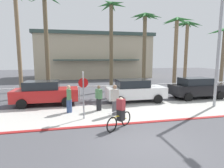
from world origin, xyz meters
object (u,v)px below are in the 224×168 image
(palm_tree_3, at_px, (111,28))
(palm_tree_4, at_px, (145,32))
(palm_tree_2, at_px, (46,19))
(car_white_2, at_px, (135,90))
(streetlight_curb, at_px, (222,42))
(car_red_1, at_px, (45,93))
(palm_tree_6, at_px, (187,36))
(pedestrian_1, at_px, (115,101))
(stop_sign_bike_lane, at_px, (83,88))
(palm_tree_1, at_px, (17,17))
(car_black_3, at_px, (197,88))
(palm_tree_5, at_px, (176,38))
(pedestrian_2, at_px, (99,99))
(pedestrian_0, at_px, (69,100))
(cyclist_yellow_0, at_px, (120,114))
(palm_tree_7, at_px, (224,43))

(palm_tree_3, bearing_deg, palm_tree_4, -18.84)
(palm_tree_2, distance_m, car_white_2, 9.82)
(streetlight_curb, height_order, car_red_1, streetlight_curb)
(palm_tree_6, height_order, car_white_2, palm_tree_6)
(palm_tree_3, distance_m, car_red_1, 9.02)
(pedestrian_1, bearing_deg, stop_sign_bike_lane, -169.75)
(palm_tree_6, distance_m, car_red_1, 16.21)
(pedestrian_1, bearing_deg, palm_tree_1, 127.64)
(palm_tree_1, relative_size, pedestrian_1, 5.36)
(streetlight_curb, height_order, palm_tree_1, palm_tree_1)
(palm_tree_1, height_order, car_black_3, palm_tree_1)
(palm_tree_5, distance_m, pedestrian_1, 11.02)
(pedestrian_2, bearing_deg, car_red_1, 147.05)
(streetlight_curb, height_order, pedestrian_1, streetlight_curb)
(pedestrian_0, relative_size, pedestrian_2, 1.05)
(streetlight_curb, bearing_deg, car_black_3, 79.25)
(palm_tree_5, height_order, pedestrian_1, palm_tree_5)
(cyclist_yellow_0, distance_m, pedestrian_0, 3.87)
(stop_sign_bike_lane, distance_m, cyclist_yellow_0, 2.50)
(pedestrian_2, bearing_deg, car_black_3, 13.05)
(palm_tree_7, bearing_deg, cyclist_yellow_0, -146.83)
(palm_tree_2, distance_m, palm_tree_6, 14.83)
(palm_tree_7, bearing_deg, palm_tree_5, -176.60)
(streetlight_curb, relative_size, palm_tree_1, 0.79)
(car_red_1, distance_m, pedestrian_2, 4.16)
(car_black_3, xyz_separation_m, pedestrian_0, (-10.18, -1.99, -0.10))
(palm_tree_3, relative_size, car_black_3, 1.96)
(palm_tree_3, distance_m, car_white_2, 7.31)
(palm_tree_7, relative_size, pedestrian_2, 4.04)
(stop_sign_bike_lane, height_order, cyclist_yellow_0, stop_sign_bike_lane)
(palm_tree_3, xyz_separation_m, pedestrian_1, (-1.48, -7.95, -5.30))
(palm_tree_5, bearing_deg, palm_tree_3, 167.62)
(palm_tree_2, relative_size, car_red_1, 2.01)
(cyclist_yellow_0, relative_size, pedestrian_2, 0.94)
(palm_tree_6, distance_m, pedestrian_1, 14.35)
(palm_tree_6, bearing_deg, car_black_3, -114.78)
(palm_tree_2, relative_size, car_white_2, 2.01)
(palm_tree_4, bearing_deg, car_red_1, -158.17)
(pedestrian_2, bearing_deg, palm_tree_4, 47.50)
(palm_tree_4, relative_size, palm_tree_7, 1.17)
(car_red_1, bearing_deg, palm_tree_6, 20.45)
(streetlight_curb, bearing_deg, palm_tree_4, 110.71)
(car_black_3, bearing_deg, stop_sign_bike_lane, -160.18)
(streetlight_curb, bearing_deg, cyclist_yellow_0, -163.18)
(stop_sign_bike_lane, height_order, pedestrian_1, stop_sign_bike_lane)
(palm_tree_5, bearing_deg, palm_tree_7, 3.40)
(stop_sign_bike_lane, relative_size, pedestrian_0, 1.53)
(car_black_3, height_order, pedestrian_1, pedestrian_1)
(palm_tree_7, height_order, car_red_1, palm_tree_7)
(car_red_1, height_order, cyclist_yellow_0, car_red_1)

